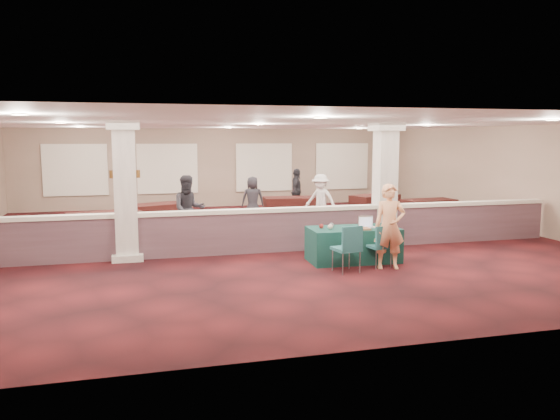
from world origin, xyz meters
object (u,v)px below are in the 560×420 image
object	(u,v)px
far_table_back_left	(160,215)
attendee_a	(189,209)
woman	(390,227)
far_table_front_right	(428,210)
attendee_c	(297,191)
far_table_back_center	(290,208)
far_table_back_right	(375,205)
conf_chair_side	(349,245)
attendee_b	(321,199)
conf_chair_main	(381,243)
far_table_front_left	(105,226)
attendee_d	(253,199)
near_table	(353,244)
far_table_front_center	(325,222)

from	to	relation	value
far_table_back_left	attendee_a	xyz separation A→B (m)	(0.64, -3.01, 0.54)
woman	far_table_front_right	size ratio (longest dim) A/B	1.03
attendee_a	attendee_c	world-z (taller)	attendee_a
far_table_front_right	far_table_back_left	world-z (taller)	far_table_back_left
far_table_back_center	far_table_back_right	distance (m)	3.28
conf_chair_side	far_table_back_left	xyz separation A→B (m)	(-3.55, 7.21, -0.22)
attendee_b	attendee_c	distance (m)	2.61
conf_chair_main	far_table_front_left	world-z (taller)	conf_chair_main
far_table_front_left	attendee_c	bearing A→B (deg)	29.83
attendee_d	far_table_back_right	bearing A→B (deg)	-165.14
near_table	woman	xyz separation A→B (m)	(0.48, -0.84, 0.53)
far_table_back_left	far_table_back_right	bearing A→B (deg)	5.89
far_table_front_left	far_table_back_right	distance (m)	9.81
conf_chair_main	attendee_d	world-z (taller)	attendee_d
far_table_back_left	attendee_b	xyz separation A→B (m)	(5.15, -0.81, 0.45)
far_table_front_right	attendee_a	bearing A→B (deg)	-166.11
near_table	attendee_c	distance (m)	8.09
attendee_a	far_table_front_left	bearing A→B (deg)	151.19
conf_chair_main	woman	xyz separation A→B (m)	(0.13, -0.12, 0.37)
far_table_front_left	attendee_a	size ratio (longest dim) A/B	1.06
conf_chair_side	far_table_front_right	bearing A→B (deg)	38.83
near_table	attendee_a	bearing A→B (deg)	139.17
woman	conf_chair_main	bearing A→B (deg)	149.00
near_table	far_table_back_center	bearing A→B (deg)	88.22
attendee_d	far_table_front_center	bearing A→B (deg)	123.04
conf_chair_side	far_table_back_center	world-z (taller)	conf_chair_side
conf_chair_side	attendee_c	world-z (taller)	attendee_c
far_table_back_right	attendee_b	xyz separation A→B (m)	(-2.69, -1.62, 0.46)
attendee_c	attendee_d	xyz separation A→B (m)	(-2.00, -1.51, -0.08)
attendee_a	attendee_c	xyz separation A→B (m)	(4.46, 4.81, -0.07)
far_table_front_center	attendee_b	bearing A→B (deg)	74.22
far_table_back_left	attendee_a	bearing A→B (deg)	-77.93
attendee_a	attendee_c	distance (m)	6.56
far_table_front_left	far_table_back_center	world-z (taller)	far_table_front_left
far_table_front_left	conf_chair_side	bearing A→B (deg)	-45.40
conf_chair_main	far_table_back_right	bearing A→B (deg)	57.33
attendee_c	far_table_front_left	bearing A→B (deg)	143.28
conf_chair_main	attendee_a	world-z (taller)	attendee_a
woman	near_table	bearing A→B (deg)	132.83
far_table_front_left	far_table_front_right	size ratio (longest dim) A/B	1.08
far_table_back_right	attendee_b	distance (m)	3.17
far_table_front_left	far_table_back_left	size ratio (longest dim) A/B	1.05
near_table	conf_chair_main	size ratio (longest dim) A/B	2.19
far_table_front_center	far_table_back_center	bearing A→B (deg)	90.00
far_table_back_left	attendee_d	distance (m)	3.14
far_table_front_center	attendee_d	distance (m)	3.53
near_table	attendee_a	size ratio (longest dim) A/B	1.11
woman	far_table_front_left	world-z (taller)	woman
conf_chair_main	far_table_back_center	size ratio (longest dim) A/B	0.50
conf_chair_side	far_table_front_left	size ratio (longest dim) A/B	0.52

